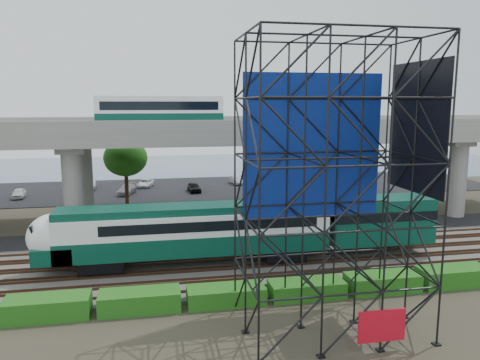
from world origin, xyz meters
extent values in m
plane|color=#474233|center=(0.00, 0.00, 0.00)|extent=(140.00, 140.00, 0.00)
cube|color=slate|center=(0.00, 2.00, 0.10)|extent=(90.00, 12.00, 0.20)
cube|color=black|center=(0.00, 10.50, 0.04)|extent=(90.00, 5.00, 0.08)
cube|color=black|center=(0.00, 34.00, 0.04)|extent=(90.00, 18.00, 0.08)
cube|color=slate|center=(0.00, 56.00, 0.01)|extent=(140.00, 40.00, 0.03)
cube|color=#472D1E|center=(0.00, -2.72, 0.28)|extent=(90.00, 0.08, 0.16)
cube|color=#472D1E|center=(0.00, -1.28, 0.28)|extent=(90.00, 0.08, 0.16)
cube|color=#472D1E|center=(0.00, -0.72, 0.28)|extent=(90.00, 0.08, 0.16)
cube|color=#472D1E|center=(0.00, 0.72, 0.28)|extent=(90.00, 0.08, 0.16)
cube|color=#472D1E|center=(0.00, 1.28, 0.28)|extent=(90.00, 0.08, 0.16)
cube|color=#472D1E|center=(0.00, 2.72, 0.28)|extent=(90.00, 0.08, 0.16)
cube|color=#472D1E|center=(0.00, 3.28, 0.28)|extent=(90.00, 0.08, 0.16)
cube|color=#472D1E|center=(0.00, 4.72, 0.28)|extent=(90.00, 0.08, 0.16)
cube|color=#472D1E|center=(0.00, 5.28, 0.28)|extent=(90.00, 0.08, 0.16)
cube|color=#472D1E|center=(0.00, 6.72, 0.28)|extent=(90.00, 0.08, 0.16)
cube|color=black|center=(-6.68, 2.00, 0.81)|extent=(3.00, 2.20, 0.90)
cube|color=black|center=(6.32, 2.00, 0.81)|extent=(3.00, 2.20, 0.90)
cube|color=#093F30|center=(-0.18, 2.00, 1.96)|extent=(19.00, 3.00, 1.40)
cube|color=white|center=(-0.18, 2.00, 3.41)|extent=(19.00, 3.00, 1.50)
cube|color=#093F30|center=(-0.18, 2.00, 4.41)|extent=(19.00, 2.60, 0.50)
cube|color=black|center=(0.82, 2.00, 3.46)|extent=(15.00, 3.06, 0.70)
ellipsoid|color=white|center=(-9.68, 2.00, 2.86)|extent=(3.60, 3.00, 3.20)
cube|color=#093F30|center=(-9.68, 2.00, 1.81)|extent=(2.60, 3.00, 1.10)
cube|color=black|center=(-10.78, 2.00, 3.36)|extent=(0.48, 2.00, 1.09)
cube|color=#093F30|center=(13.82, 2.00, 2.96)|extent=(8.00, 3.00, 3.40)
cube|color=#9E9B93|center=(0.00, 16.00, 8.60)|extent=(80.00, 12.00, 1.20)
cube|color=#9E9B93|center=(0.00, 10.25, 9.75)|extent=(80.00, 0.50, 1.10)
cube|color=#9E9B93|center=(0.00, 21.75, 9.75)|extent=(80.00, 0.50, 1.10)
cylinder|color=#9E9B93|center=(-10.00, 12.50, 4.00)|extent=(1.80, 1.80, 8.00)
cylinder|color=#9E9B93|center=(-10.00, 19.50, 4.00)|extent=(1.80, 1.80, 8.00)
cube|color=#9E9B93|center=(-10.00, 16.00, 7.70)|extent=(2.40, 9.00, 0.60)
cylinder|color=#9E9B93|center=(10.00, 12.50, 4.00)|extent=(1.80, 1.80, 8.00)
cylinder|color=#9E9B93|center=(10.00, 19.50, 4.00)|extent=(1.80, 1.80, 8.00)
cube|color=#9E9B93|center=(10.00, 16.00, 7.70)|extent=(2.40, 9.00, 0.60)
cylinder|color=#9E9B93|center=(28.00, 12.50, 4.00)|extent=(1.80, 1.80, 8.00)
cylinder|color=#9E9B93|center=(28.00, 19.50, 4.00)|extent=(1.80, 1.80, 8.00)
cube|color=#9E9B93|center=(28.00, 16.00, 7.70)|extent=(2.40, 9.00, 0.60)
cube|color=black|center=(-2.15, 16.00, 9.55)|extent=(12.00, 2.50, 0.70)
cube|color=#093F30|center=(-2.15, 16.00, 10.35)|extent=(12.00, 2.50, 0.90)
cube|color=white|center=(-2.15, 16.00, 11.45)|extent=(12.00, 2.50, 1.30)
cube|color=black|center=(-2.15, 16.00, 11.50)|extent=(11.00, 2.56, 0.80)
cube|color=white|center=(-2.15, 16.00, 12.25)|extent=(12.00, 2.40, 0.30)
cube|color=navy|center=(5.92, -4.95, 9.30)|extent=(8.10, 0.08, 8.25)
cube|color=black|center=(10.47, -8.00, 10.50)|extent=(0.06, 5.40, 6.75)
cube|color=red|center=(7.42, -11.05, 1.30)|extent=(2.40, 0.08, 1.60)
cube|color=black|center=(5.92, -8.00, 0.04)|extent=(9.36, 6.36, 0.08)
cube|color=#155A14|center=(-9.00, -4.30, 0.60)|extent=(4.60, 1.80, 1.20)
cube|color=#155A14|center=(-4.00, -4.30, 0.58)|extent=(4.60, 1.80, 1.15)
cube|color=#155A14|center=(1.00, -4.30, 0.52)|extent=(4.60, 1.80, 1.03)
cube|color=#155A14|center=(6.00, -4.30, 0.51)|extent=(4.60, 1.80, 1.01)
cube|color=#155A14|center=(11.00, -4.30, 0.56)|extent=(4.60, 1.80, 1.12)
cube|color=#155A14|center=(16.00, -4.30, 0.60)|extent=(4.60, 1.80, 1.20)
cylinder|color=#382314|center=(14.00, 12.50, 2.40)|extent=(0.44, 0.44, 4.80)
ellipsoid|color=#155A14|center=(14.00, 12.50, 5.60)|extent=(4.94, 4.94, 4.18)
cylinder|color=#382314|center=(-6.00, 24.00, 2.40)|extent=(0.44, 0.44, 4.80)
ellipsoid|color=#155A14|center=(-6.00, 24.00, 5.60)|extent=(4.94, 4.94, 4.18)
imported|color=silver|center=(-19.46, 31.00, 0.67)|extent=(1.74, 3.57, 1.17)
imported|color=#A2A5AA|center=(-11.47, 36.00, 0.71)|extent=(1.62, 3.92, 1.26)
imported|color=gray|center=(-6.38, 31.00, 0.70)|extent=(2.64, 4.57, 1.24)
imported|color=white|center=(-4.02, 36.00, 0.62)|extent=(2.62, 4.20, 1.08)
imported|color=black|center=(2.35, 31.00, 0.70)|extent=(1.78, 3.75, 1.24)
imported|color=#9899A0|center=(8.97, 36.00, 0.65)|extent=(1.55, 3.57, 1.14)
imported|color=silver|center=(13.14, 31.00, 0.70)|extent=(1.84, 4.34, 1.25)
imported|color=#A7AAAF|center=(15.51, 36.00, 0.65)|extent=(2.15, 4.23, 1.14)
camera|label=1|loc=(-3.09, -30.19, 11.77)|focal=35.00mm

